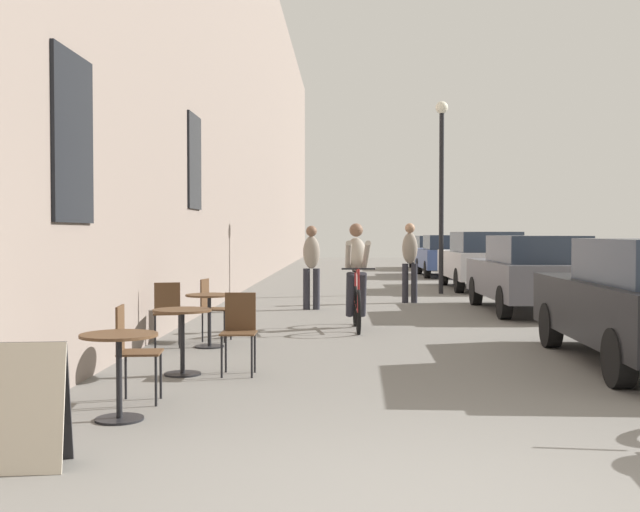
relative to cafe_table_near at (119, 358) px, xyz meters
name	(u,v)px	position (x,y,z in m)	size (l,w,h in m)	color
building_facade_left	(218,61)	(-1.12, 11.90, 5.07)	(0.54, 68.00, 11.18)	gray
cafe_table_near	(119,358)	(0.00, 0.00, 0.00)	(0.64, 0.64, 0.72)	black
cafe_chair_near_toward_street	(132,346)	(-0.08, 0.66, 0.00)	(0.42, 0.42, 0.89)	black
cafe_table_mid	(182,327)	(0.09, 2.06, 0.00)	(0.64, 0.64, 0.72)	black
cafe_chair_mid_toward_street	(239,327)	(0.71, 2.13, 0.00)	(0.39, 0.39, 0.89)	black
cafe_table_far	(209,309)	(0.02, 4.12, 0.00)	(0.64, 0.64, 0.72)	black
cafe_chair_far_toward_street	(212,305)	(-0.05, 4.73, 0.00)	(0.43, 0.43, 0.89)	black
cafe_chair_far_toward_wall	(167,310)	(-0.53, 4.04, 0.00)	(0.46, 0.46, 0.89)	black
sandwich_board_sign	(25,405)	(-0.24, -1.31, -0.11)	(0.59, 0.44, 0.84)	black
cyclist_on_bicycle	(356,279)	(2.05, 6.20, 0.29)	(0.52, 1.76, 1.74)	black
pedestrian_near	(311,262)	(1.18, 9.33, 0.44)	(0.37, 0.28, 1.70)	#26262D
pedestrian_mid	(410,258)	(3.30, 10.91, 0.48)	(0.34, 0.25, 1.77)	#26262D
street_lamp	(442,172)	(4.32, 13.54, 2.59)	(0.32, 0.32, 4.90)	black
parked_car_second	(531,273)	(5.50, 8.94, 0.26)	(1.84, 4.24, 1.50)	#595960
parked_car_third	(482,259)	(5.64, 15.19, 0.30)	(1.92, 4.47, 1.58)	#B7B7BC
parked_car_fourth	(445,255)	(5.44, 21.49, 0.24)	(1.78, 4.16, 1.48)	#384C84
parked_car_fifth	(432,252)	(5.62, 27.17, 0.22)	(1.74, 4.05, 1.43)	beige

